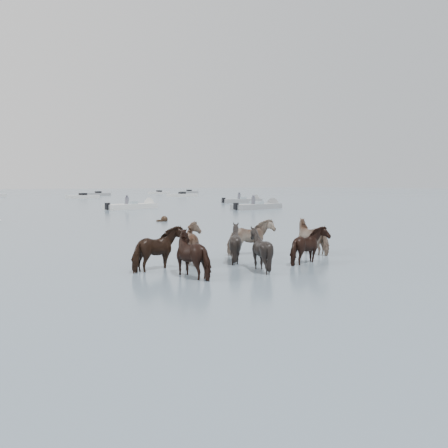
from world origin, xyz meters
TOP-DOWN VIEW (x-y plane):
  - ground at (0.00, 0.00)m, footprint 400.00×400.00m
  - pony_herd at (2.47, -0.04)m, footprint 7.56×3.61m
  - swimming_pony at (7.69, 15.15)m, footprint 0.72×0.44m
  - motorboat_c at (12.56, 29.97)m, footprint 5.90×2.94m
  - motorboat_d at (22.18, 23.18)m, footprint 6.14×2.50m
  - motorboat_e at (29.47, 35.12)m, footprint 5.66×2.45m

SIDE VIEW (x-z plane):
  - ground at x=0.00m, z-range 0.00..0.00m
  - swimming_pony at x=7.69m, z-range -0.12..0.32m
  - motorboat_d at x=22.18m, z-range -0.74..1.18m
  - motorboat_c at x=12.56m, z-range -0.74..1.18m
  - motorboat_e at x=29.47m, z-range -0.73..1.19m
  - pony_herd at x=2.47m, z-range -0.17..1.19m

